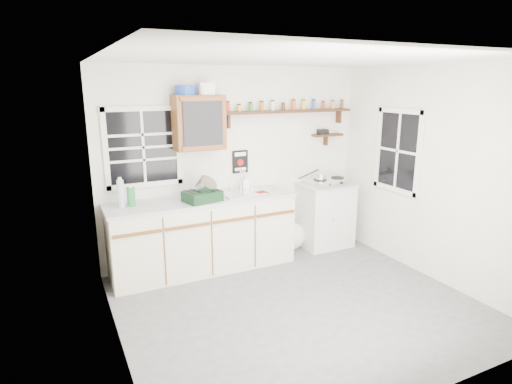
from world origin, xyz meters
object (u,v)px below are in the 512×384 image
Objects in this scene: hotplate at (329,181)px; spice_shelf at (288,110)px; main_cabinet at (204,234)px; upper_cabinet at (199,123)px; dish_rack at (203,193)px; right_cabinet at (325,215)px.

spice_shelf is at bearing 155.08° from hotplate.
upper_cabinet reaches higher than main_cabinet.
hotplate is (1.83, -0.14, -0.88)m from upper_cabinet.
upper_cabinet is 0.85m from dish_rack.
main_cabinet is 3.76× the size of hotplate.
spice_shelf is 3.11× the size of hotplate.
main_cabinet is 1.93m from hotplate.
spice_shelf is 1.15m from hotplate.
right_cabinet is at bearing -8.66° from dish_rack.
upper_cabinet is (-1.80, 0.12, 1.37)m from right_cabinet.
right_cabinet is at bearing -19.32° from spice_shelf.
spice_shelf is 1.64m from dish_rack.
main_cabinet is 1.37m from upper_cabinet.
dish_rack is (-0.06, -0.25, -0.81)m from upper_cabinet.
upper_cabinet is at bearing 64.62° from dish_rack.
right_cabinet is 0.49m from hotplate.
spice_shelf reaches higher than right_cabinet.
hotplate is (1.89, 0.11, -0.07)m from dish_rack.
main_cabinet is at bearing -103.68° from upper_cabinet.
hotplate reaches higher than right_cabinet.
spice_shelf is at bearing 160.68° from right_cabinet.
right_cabinet is 1.94m from dish_rack.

